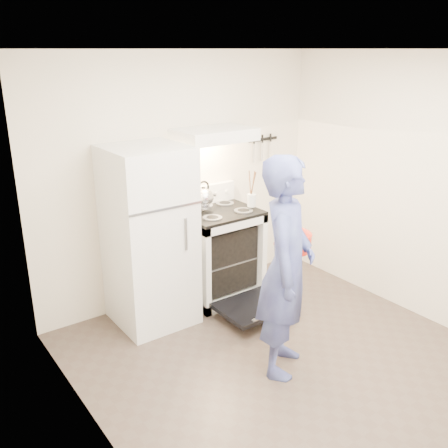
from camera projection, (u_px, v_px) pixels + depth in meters
The scene contains 15 objects.
floor at pixel (300, 370), 4.11m from camera, with size 3.60×3.60×0.00m, color #4B3F35.
back_wall at pixel (182, 179), 5.07m from camera, with size 3.20×0.02×2.50m, color beige.
refrigerator at pixel (149, 237), 4.62m from camera, with size 0.70×0.70×1.70m, color white.
stove_body at pixel (219, 255), 5.22m from camera, with size 0.76×0.65×0.92m, color white.
cooktop at pixel (219, 212), 5.06m from camera, with size 0.76×0.65×0.03m, color black.
backsplash at pixel (203, 195), 5.24m from camera, with size 0.76×0.07×0.20m, color white.
oven_door at pixel (254, 306), 4.87m from camera, with size 0.70×0.54×0.04m, color black.
oven_rack at pixel (219, 257), 5.22m from camera, with size 0.60×0.52×0.01m, color slate.
range_hood at pixel (214, 135), 4.86m from camera, with size 0.76×0.50×0.12m, color white.
knife_strip at pixel (263, 139), 5.54m from camera, with size 0.40×0.02×0.03m, color black.
pizza_stone at pixel (224, 255), 5.24m from camera, with size 0.30×0.30×0.02m, color #94744C.
tea_kettle at pixel (203, 196), 5.00m from camera, with size 0.25×0.21×0.31m, color silver, non-canonical shape.
utensil_jar at pixel (252, 200), 5.07m from camera, with size 0.09×0.09×0.13m, color silver.
person at pixel (286, 268), 3.88m from camera, with size 0.65×0.43×1.78m, color navy.
dutch_oven at pixel (293, 242), 4.14m from camera, with size 0.38×0.31×0.24m, color red, non-canonical shape.
Camera 1 is at (-2.54, -2.46, 2.50)m, focal length 40.00 mm.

